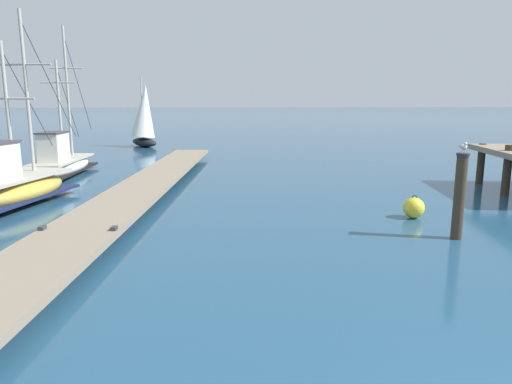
% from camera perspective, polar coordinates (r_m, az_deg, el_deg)
% --- Properties ---
extents(floating_dock, '(3.93, 24.21, 0.53)m').
position_cam_1_polar(floating_dock, '(15.49, -14.41, 0.04)').
color(floating_dock, gray).
rests_on(floating_dock, ground).
extents(fishing_boat_0, '(1.84, 7.04, 6.51)m').
position_cam_1_polar(fishing_boat_0, '(22.10, -22.79, 3.35)').
color(fishing_boat_0, silver).
rests_on(fishing_boat_0, ground).
extents(fishing_boat_1, '(3.15, 6.34, 6.13)m').
position_cam_1_polar(fishing_boat_1, '(16.58, -28.02, 0.70)').
color(fishing_boat_1, gold).
rests_on(fishing_boat_1, ground).
extents(mooring_piling, '(0.30, 0.30, 2.06)m').
position_cam_1_polar(mooring_piling, '(11.97, 23.65, -0.35)').
color(mooring_piling, '#3D3023').
rests_on(mooring_piling, ground).
extents(perched_seagull, '(0.18, 0.38, 0.26)m').
position_cam_1_polar(perched_seagull, '(11.82, 24.07, 5.08)').
color(perched_seagull, gold).
rests_on(perched_seagull, mooring_piling).
extents(mooring_buoy, '(0.59, 0.59, 0.66)m').
position_cam_1_polar(mooring_buoy, '(13.81, 18.75, -1.84)').
color(mooring_buoy, yellow).
rests_on(mooring_buoy, ground).
extents(distant_sailboat, '(2.77, 3.35, 4.84)m').
position_cam_1_polar(distant_sailboat, '(33.91, -13.52, 8.96)').
color(distant_sailboat, black).
rests_on(distant_sailboat, ground).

